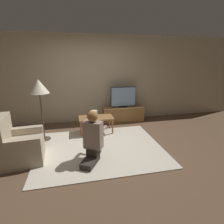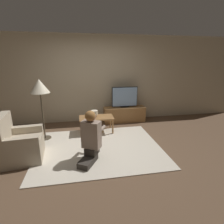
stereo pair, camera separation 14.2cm
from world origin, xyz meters
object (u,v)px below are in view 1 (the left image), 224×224
tv (123,97)px  coffee_table (96,119)px  person_kneeling (93,137)px  table_lamp (94,113)px  armchair (20,147)px  floor_lamp (39,89)px

tv → coffee_table: tv is taller
person_kneeling → table_lamp: (0.18, 1.39, 0.03)m
tv → table_lamp: 1.22m
armchair → person_kneeling: bearing=-106.8°
tv → person_kneeling: tv is taller
coffee_table → floor_lamp: bearing=-171.5°
coffee_table → armchair: bearing=-145.7°
floor_lamp → table_lamp: floor_lamp is taller
tv → floor_lamp: size_ratio=0.54×
person_kneeling → table_lamp: 1.40m
tv → armchair: size_ratio=0.87×
floor_lamp → coffee_table: bearing=8.5°
armchair → person_kneeling: person_kneeling is taller
table_lamp → coffee_table: bearing=-33.0°
armchair → table_lamp: 1.90m
coffee_table → table_lamp: 0.16m
person_kneeling → table_lamp: bearing=-67.6°
table_lamp → floor_lamp: bearing=-169.7°
floor_lamp → person_kneeling: (1.06, -1.16, -0.75)m
tv → floor_lamp: floor_lamp is taller
floor_lamp → armchair: size_ratio=1.61×
person_kneeling → table_lamp: person_kneeling is taller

